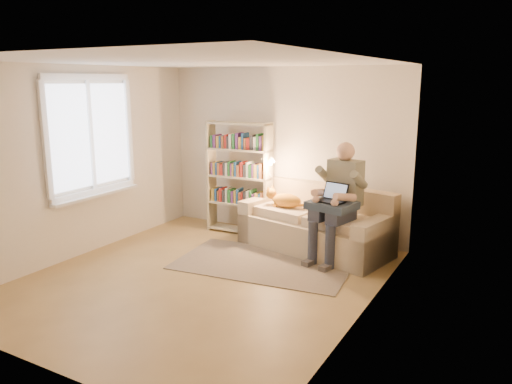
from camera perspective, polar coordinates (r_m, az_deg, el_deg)
The scene contains 14 objects.
floor at distance 6.26m, azimuth -6.20°, elevation -9.88°, with size 4.50×4.50×0.00m, color olive.
ceiling at distance 5.80m, azimuth -6.82°, elevation 14.62°, with size 4.00×4.50×0.02m, color white.
wall_left at distance 7.23m, azimuth -19.52°, elevation 3.22°, with size 0.02×4.50×2.60m, color silver.
wall_right at distance 5.02m, azimuth 12.42°, elevation -0.21°, with size 0.02×4.50×2.60m, color silver.
wall_back at distance 7.81m, azimuth 3.18°, elevation 4.57°, with size 4.00×0.02×2.60m, color silver.
wall_front at distance 4.32m, azimuth -24.14°, elevation -3.10°, with size 4.00×0.02×2.60m, color silver.
window at distance 7.31m, azimuth -18.12°, elevation 4.02°, with size 0.12×1.52×1.69m.
sofa at distance 7.25m, azimuth 6.92°, elevation -4.00°, with size 2.28×1.38×0.90m.
person at distance 6.74m, azimuth 9.43°, elevation -0.42°, with size 0.58×0.79×1.59m.
cat at distance 7.34m, azimuth 3.08°, elevation -0.84°, with size 0.70×0.33×0.25m.
blanket at distance 6.60m, azimuth 9.03°, elevation -1.60°, with size 0.58×0.48×0.10m, color #253241.
laptop at distance 6.58m, azimuth 9.13°, elevation -0.62°, with size 0.40×0.37×0.30m.
bookshelf at distance 7.84m, azimuth -1.93°, elevation 2.25°, with size 1.19×0.33×1.78m.
rug at distance 6.72m, azimuth 0.86°, elevation -8.15°, with size 2.28×1.35×0.01m, color #80725D.
Camera 1 is at (3.39, -4.70, 2.39)m, focal length 35.00 mm.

